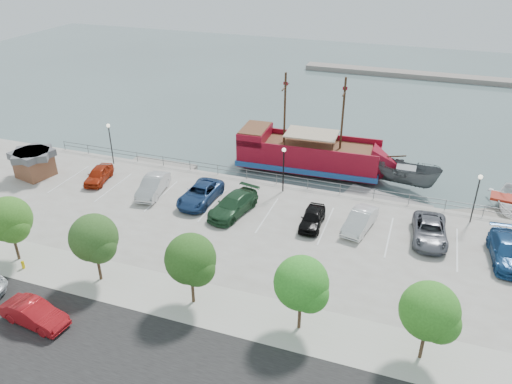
% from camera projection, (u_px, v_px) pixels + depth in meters
% --- Properties ---
extents(ground, '(160.00, 160.00, 0.00)m').
position_uv_depth(ground, '(259.00, 237.00, 40.57)').
color(ground, '#495B5B').
extents(street, '(100.00, 8.00, 0.04)m').
position_uv_depth(street, '(162.00, 376.00, 26.78)').
color(street, black).
rests_on(street, land_slab).
extents(sidewalk, '(100.00, 4.00, 0.05)m').
position_uv_depth(sidewalk, '(208.00, 305.00, 31.77)').
color(sidewalk, '#B3AFA0').
rests_on(sidewalk, land_slab).
extents(seawall_railing, '(50.00, 0.06, 1.00)m').
position_uv_depth(seawall_railing, '(287.00, 180.00, 46.34)').
color(seawall_railing, '#5C6062').
rests_on(seawall_railing, land_slab).
extents(far_shore, '(40.00, 3.00, 0.80)m').
position_uv_depth(far_shore, '(424.00, 76.00, 83.17)').
color(far_shore, gray).
rests_on(far_shore, ground).
extents(pirate_ship, '(16.75, 5.30, 10.49)m').
position_uv_depth(pirate_ship, '(320.00, 157.00, 50.46)').
color(pirate_ship, maroon).
rests_on(pirate_ship, ground).
extents(patrol_boat, '(7.15, 4.25, 2.60)m').
position_uv_depth(patrol_boat, '(405.00, 176.00, 47.55)').
color(patrol_boat, '#4A4F51').
rests_on(patrol_boat, ground).
extents(dock_west, '(7.17, 2.11, 0.41)m').
position_uv_depth(dock_west, '(163.00, 166.00, 52.25)').
color(dock_west, gray).
rests_on(dock_west, ground).
extents(dock_mid, '(8.05, 4.05, 0.44)m').
position_uv_depth(dock_mid, '(387.00, 201.00, 45.41)').
color(dock_mid, gray).
rests_on(dock_mid, ground).
extents(dock_east, '(6.82, 4.28, 0.38)m').
position_uv_depth(dock_east, '(475.00, 216.00, 43.22)').
color(dock_east, gray).
rests_on(dock_east, ground).
extents(shed, '(3.81, 3.81, 2.61)m').
position_uv_depth(shed, '(34.00, 163.00, 47.67)').
color(shed, brown).
rests_on(shed, land_slab).
extents(street_sedan, '(4.54, 2.01, 1.45)m').
position_uv_depth(street_sedan, '(34.00, 314.00, 30.04)').
color(street_sedan, '#A41217').
rests_on(street_sedan, street).
extents(fire_hydrant, '(0.23, 0.23, 0.67)m').
position_uv_depth(fire_hydrant, '(23.00, 264.00, 35.04)').
color(fire_hydrant, '#DDBC07').
rests_on(fire_hydrant, sidewalk).
extents(lamp_post_left, '(0.36, 0.36, 4.28)m').
position_uv_depth(lamp_post_left, '(110.00, 137.00, 49.44)').
color(lamp_post_left, black).
rests_on(lamp_post_left, land_slab).
extents(lamp_post_mid, '(0.36, 0.36, 4.28)m').
position_uv_depth(lamp_post_mid, '(284.00, 162.00, 44.12)').
color(lamp_post_mid, black).
rests_on(lamp_post_mid, land_slab).
extents(lamp_post_right, '(0.36, 0.36, 4.28)m').
position_uv_depth(lamp_post_right, '(477.00, 190.00, 39.39)').
color(lamp_post_right, black).
rests_on(lamp_post_right, land_slab).
extents(tree_b, '(3.30, 3.20, 5.00)m').
position_uv_depth(tree_b, '(10.00, 221.00, 34.55)').
color(tree_b, '#473321').
rests_on(tree_b, sidewalk).
extents(tree_c, '(3.30, 3.20, 5.00)m').
position_uv_depth(tree_c, '(95.00, 240.00, 32.49)').
color(tree_c, '#473321').
rests_on(tree_c, sidewalk).
extents(tree_d, '(3.30, 3.20, 5.00)m').
position_uv_depth(tree_d, '(192.00, 261.00, 30.42)').
color(tree_d, '#473321').
rests_on(tree_d, sidewalk).
extents(tree_e, '(3.30, 3.20, 5.00)m').
position_uv_depth(tree_e, '(303.00, 286.00, 28.35)').
color(tree_e, '#473321').
rests_on(tree_e, sidewalk).
extents(tree_f, '(3.30, 3.20, 5.00)m').
position_uv_depth(tree_f, '(432.00, 314.00, 26.28)').
color(tree_f, '#473321').
rests_on(tree_f, sidewalk).
extents(parked_car_a, '(2.47, 4.38, 1.41)m').
position_uv_depth(parked_car_a, '(99.00, 174.00, 46.97)').
color(parked_car_a, '#A3260D').
rests_on(parked_car_a, land_slab).
extents(parked_car_b, '(2.41, 5.06, 1.60)m').
position_uv_depth(parked_car_b, '(153.00, 186.00, 44.70)').
color(parked_car_b, '#BDBDBD').
rests_on(parked_car_b, land_slab).
extents(parked_car_c, '(2.66, 5.54, 1.52)m').
position_uv_depth(parked_car_c, '(200.00, 194.00, 43.45)').
color(parked_car_c, navy).
rests_on(parked_car_c, land_slab).
extents(parked_car_d, '(3.34, 5.88, 1.61)m').
position_uv_depth(parked_car_d, '(233.00, 205.00, 41.67)').
color(parked_car_d, '#214729').
rests_on(parked_car_d, land_slab).
extents(parked_car_e, '(1.81, 4.20, 1.41)m').
position_uv_depth(parked_car_e, '(312.00, 218.00, 39.98)').
color(parked_car_e, black).
rests_on(parked_car_e, land_slab).
extents(parked_car_f, '(2.46, 4.84, 1.52)m').
position_uv_depth(parked_car_f, '(360.00, 221.00, 39.50)').
color(parked_car_f, silver).
rests_on(parked_car_f, land_slab).
extents(parked_car_g, '(2.89, 5.60, 1.51)m').
position_uv_depth(parked_car_g, '(430.00, 231.00, 38.15)').
color(parked_car_g, '#5B5C65').
rests_on(parked_car_g, land_slab).
extents(parked_car_h, '(2.75, 5.69, 1.60)m').
position_uv_depth(parked_car_h, '(508.00, 251.00, 35.70)').
color(parked_car_h, navy).
rests_on(parked_car_h, land_slab).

